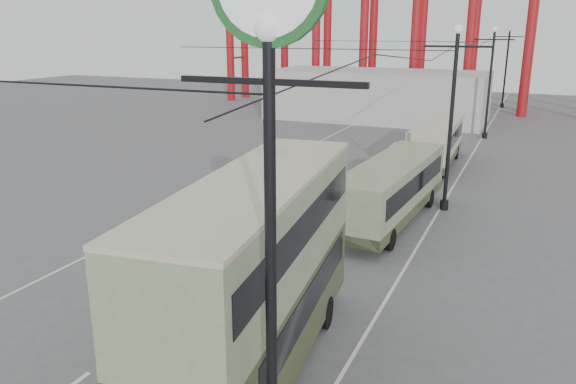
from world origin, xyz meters
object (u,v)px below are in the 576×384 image
at_px(pedestrian, 280,275).
at_px(single_decker_cream, 436,142).
at_px(lamp_post_near, 269,110).
at_px(single_decker_green, 392,188).
at_px(double_decker_bus, 259,268).

bearing_deg(pedestrian, single_decker_cream, -123.50).
height_order(lamp_post_near, pedestrian, lamp_post_near).
xyz_separation_m(single_decker_green, pedestrian, (-1.50, -9.73, -0.76)).
relative_size(double_decker_bus, pedestrian, 5.53).
height_order(single_decker_cream, pedestrian, single_decker_cream).
distance_m(double_decker_bus, single_decker_green, 13.93).
height_order(single_decker_green, pedestrian, single_decker_green).
relative_size(double_decker_bus, single_decker_cream, 1.08).
xyz_separation_m(single_decker_green, single_decker_cream, (-0.07, 12.89, -0.01)).
height_order(double_decker_bus, pedestrian, double_decker_bus).
height_order(single_decker_green, single_decker_cream, single_decker_green).
height_order(lamp_post_near, single_decker_green, lamp_post_near).
xyz_separation_m(double_decker_bus, single_decker_green, (0.22, 13.86, -1.39)).
bearing_deg(single_decker_cream, single_decker_green, -91.08).
relative_size(single_decker_green, single_decker_cream, 1.11).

